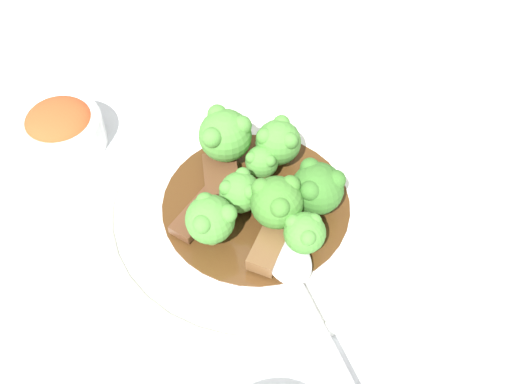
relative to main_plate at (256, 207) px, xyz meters
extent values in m
plane|color=silver|center=(0.00, 0.00, -0.01)|extent=(4.00, 4.00, 0.00)
cylinder|color=white|center=(0.00, 0.00, 0.00)|extent=(0.31, 0.31, 0.01)
torus|color=white|center=(0.00, 0.00, 0.00)|extent=(0.31, 0.31, 0.01)
cylinder|color=#4C2D14|center=(0.00, 0.00, 0.00)|extent=(0.19, 0.19, 0.00)
cube|color=#56331E|center=(-0.04, -0.01, 0.02)|extent=(0.07, 0.07, 0.01)
cube|color=brown|center=(0.05, -0.03, 0.02)|extent=(0.05, 0.06, 0.02)
cube|color=#56331E|center=(-0.03, -0.05, 0.01)|extent=(0.04, 0.08, 0.01)
cube|color=brown|center=(0.01, 0.01, 0.02)|extent=(0.06, 0.04, 0.01)
cylinder|color=#7FA84C|center=(-0.02, 0.06, 0.01)|extent=(0.02, 0.02, 0.01)
sphere|color=#4C8E38|center=(-0.02, 0.06, 0.04)|extent=(0.05, 0.05, 0.05)
sphere|color=#4C8E38|center=(-0.01, 0.06, 0.05)|extent=(0.02, 0.02, 0.02)
sphere|color=#4C8E38|center=(-0.03, 0.07, 0.05)|extent=(0.02, 0.02, 0.02)
sphere|color=#4C8E38|center=(-0.03, 0.04, 0.05)|extent=(0.02, 0.02, 0.02)
cylinder|color=#8EB756|center=(0.05, 0.04, 0.01)|extent=(0.02, 0.02, 0.01)
sphere|color=#387028|center=(0.05, 0.04, 0.04)|extent=(0.05, 0.05, 0.05)
sphere|color=#387028|center=(0.06, 0.05, 0.05)|extent=(0.02, 0.02, 0.02)
sphere|color=#387028|center=(0.03, 0.04, 0.05)|extent=(0.02, 0.02, 0.02)
sphere|color=#387028|center=(0.05, 0.02, 0.05)|extent=(0.02, 0.02, 0.02)
cylinder|color=#7FA84C|center=(0.03, -0.01, 0.02)|extent=(0.02, 0.02, 0.01)
sphere|color=#427F2D|center=(0.03, -0.01, 0.04)|extent=(0.05, 0.05, 0.05)
sphere|color=#427F2D|center=(0.03, 0.01, 0.06)|extent=(0.02, 0.02, 0.02)
sphere|color=#427F2D|center=(0.02, -0.01, 0.06)|extent=(0.02, 0.02, 0.02)
sphere|color=#427F2D|center=(0.04, -0.02, 0.06)|extent=(0.02, 0.02, 0.02)
cylinder|color=#7FA84C|center=(-0.02, 0.03, 0.01)|extent=(0.01, 0.01, 0.01)
sphere|color=#4C8E38|center=(-0.02, 0.03, 0.03)|extent=(0.03, 0.03, 0.03)
sphere|color=#4C8E38|center=(-0.02, 0.04, 0.04)|extent=(0.01, 0.01, 0.01)
sphere|color=#4C8E38|center=(-0.02, 0.02, 0.04)|extent=(0.01, 0.01, 0.01)
sphere|color=#4C8E38|center=(-0.01, 0.03, 0.04)|extent=(0.01, 0.01, 0.01)
cylinder|color=#7FA84C|center=(0.00, -0.06, 0.02)|extent=(0.02, 0.02, 0.02)
sphere|color=#4C8E38|center=(0.00, -0.06, 0.04)|extent=(0.05, 0.05, 0.05)
sphere|color=#4C8E38|center=(-0.01, -0.06, 0.05)|extent=(0.02, 0.02, 0.02)
sphere|color=#4C8E38|center=(0.01, -0.08, 0.05)|extent=(0.02, 0.02, 0.02)
sphere|color=#4C8E38|center=(0.01, -0.05, 0.05)|extent=(0.02, 0.02, 0.02)
cylinder|color=#8EB756|center=(0.07, -0.01, 0.01)|extent=(0.01, 0.01, 0.01)
sphere|color=#4C8E38|center=(0.07, -0.01, 0.03)|extent=(0.04, 0.04, 0.04)
sphere|color=#4C8E38|center=(0.06, -0.01, 0.04)|extent=(0.01, 0.01, 0.01)
sphere|color=#4C8E38|center=(0.08, -0.02, 0.04)|extent=(0.01, 0.01, 0.01)
sphere|color=#4C8E38|center=(0.07, 0.00, 0.04)|extent=(0.01, 0.01, 0.01)
cylinder|color=#8EB756|center=(-0.01, -0.02, 0.01)|extent=(0.01, 0.01, 0.01)
sphere|color=#4C8E38|center=(-0.01, -0.02, 0.03)|extent=(0.04, 0.04, 0.04)
sphere|color=#4C8E38|center=(-0.01, -0.03, 0.05)|extent=(0.02, 0.02, 0.02)
sphere|color=#4C8E38|center=(0.01, -0.02, 0.05)|extent=(0.02, 0.02, 0.02)
sphere|color=#4C8E38|center=(-0.01, -0.01, 0.05)|extent=(0.02, 0.02, 0.02)
cylinder|color=#7FA84C|center=(-0.06, 0.02, 0.02)|extent=(0.02, 0.02, 0.02)
sphere|color=#4C8E38|center=(-0.06, 0.02, 0.04)|extent=(0.05, 0.05, 0.05)
sphere|color=#4C8E38|center=(-0.06, 0.00, 0.06)|extent=(0.02, 0.02, 0.02)
sphere|color=#4C8E38|center=(-0.05, 0.03, 0.06)|extent=(0.02, 0.02, 0.02)
sphere|color=#4C8E38|center=(-0.08, 0.03, 0.06)|extent=(0.02, 0.02, 0.02)
ellipsoid|color=silver|center=(0.07, -0.03, 0.02)|extent=(0.07, 0.06, 0.01)
cylinder|color=silver|center=(0.17, -0.08, 0.01)|extent=(0.16, 0.08, 0.01)
cylinder|color=white|center=(-0.22, -0.08, -0.01)|extent=(0.05, 0.05, 0.01)
cylinder|color=white|center=(-0.22, -0.08, 0.01)|extent=(0.09, 0.09, 0.04)
torus|color=white|center=(-0.22, -0.08, 0.03)|extent=(0.09, 0.09, 0.01)
ellipsoid|color=#D14C23|center=(-0.22, -0.08, 0.03)|extent=(0.07, 0.07, 0.02)
cylinder|color=white|center=(0.07, 0.24, -0.01)|extent=(0.07, 0.07, 0.01)
torus|color=white|center=(0.07, 0.24, 0.00)|extent=(0.07, 0.07, 0.01)
cube|color=white|center=(0.06, 0.22, -0.01)|extent=(0.10, 0.11, 0.01)
camera|label=1|loc=(0.25, -0.26, 0.49)|focal=42.00mm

